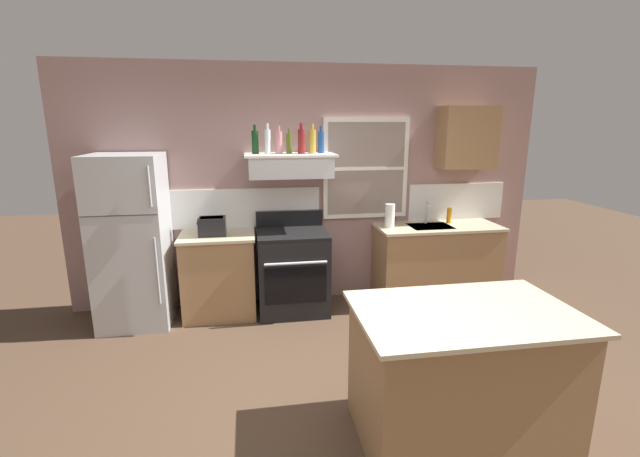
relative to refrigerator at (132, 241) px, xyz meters
name	(u,v)px	position (x,y,z in m)	size (l,w,h in m)	color
ground_plane	(353,411)	(1.90, -1.84, -0.88)	(16.00, 16.00, 0.00)	#4C3828
back_wall	(312,186)	(1.93, 0.39, 0.47)	(5.40, 0.11, 2.70)	gray
refrigerator	(132,241)	(0.00, 0.00, 0.00)	(0.70, 0.72, 1.77)	#B7BABC
counter_left_of_stove	(219,274)	(0.85, 0.06, -0.43)	(0.79, 0.63, 0.91)	#9E754C
toaster	(212,226)	(0.81, 0.03, 0.12)	(0.30, 0.20, 0.19)	black
stove_range	(293,271)	(1.65, 0.02, -0.42)	(0.76, 0.69, 1.09)	black
range_hood_shelf	(290,165)	(1.65, 0.12, 0.74)	(0.96, 0.52, 0.24)	silver
bottle_dark_green_wine	(255,142)	(1.29, 0.15, 0.99)	(0.07, 0.07, 0.30)	#143819
bottle_clear_tall	(268,141)	(1.42, 0.12, 0.99)	(0.06, 0.06, 0.31)	silver
bottle_rose_pink	(279,142)	(1.54, 0.13, 0.98)	(0.07, 0.07, 0.29)	#C67F84
bottle_olive_oil_square	(289,143)	(1.65, 0.18, 0.97)	(0.06, 0.06, 0.26)	#4C601E
bottle_red_label_wine	(301,141)	(1.77, 0.08, 0.99)	(0.07, 0.07, 0.32)	maroon
bottle_champagne_gold_foil	(312,141)	(1.89, 0.12, 0.99)	(0.08, 0.08, 0.31)	#B29333
bottle_blue_liqueur	(321,142)	(1.99, 0.15, 0.98)	(0.07, 0.07, 0.29)	#1E478C
counter_right_with_sink	(435,263)	(3.35, 0.06, -0.43)	(1.43, 0.63, 0.91)	#9E754C
sink_faucet	(427,209)	(3.25, 0.16, 0.20)	(0.03, 0.17, 0.28)	silver
paper_towel_roll	(390,216)	(2.76, 0.06, 0.16)	(0.11, 0.11, 0.27)	white
dish_soap_bottle	(449,215)	(3.53, 0.16, 0.12)	(0.06, 0.06, 0.18)	orange
kitchen_island	(461,374)	(2.53, -2.19, -0.43)	(1.40, 0.90, 0.91)	#9E754C
upper_cabinet_right	(467,138)	(3.70, 0.20, 1.02)	(0.64, 0.32, 0.70)	#9E754C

